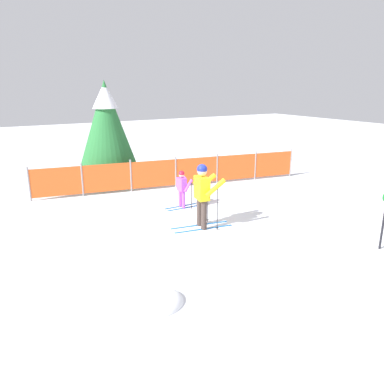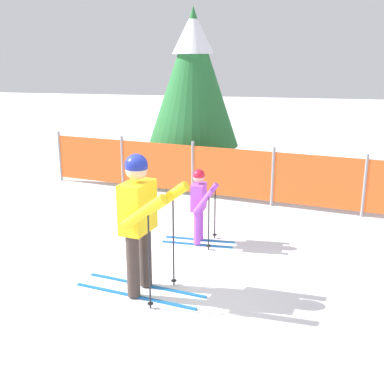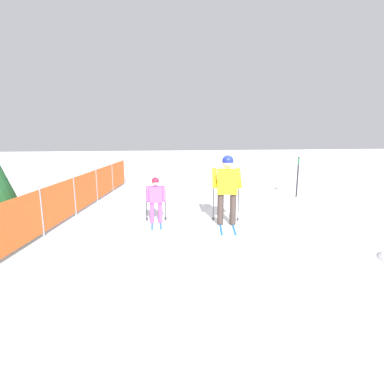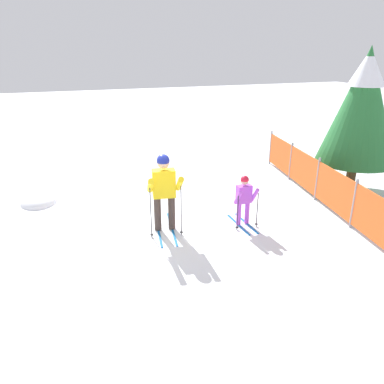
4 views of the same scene
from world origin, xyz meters
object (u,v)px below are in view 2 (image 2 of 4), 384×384
at_px(skier_child, 200,201).
at_px(conifer_far, 193,76).
at_px(skier_adult, 140,212).
at_px(safety_fence, 273,177).

distance_m(skier_child, conifer_far, 4.42).
height_order(skier_adult, skier_child, skier_adult).
xyz_separation_m(safety_fence, conifer_far, (-1.98, 1.71, 1.82)).
distance_m(safety_fence, conifer_far, 3.19).
height_order(skier_child, conifer_far, conifer_far).
relative_size(skier_adult, skier_child, 1.47).
xyz_separation_m(skier_child, conifer_far, (-1.03, 3.94, 1.71)).
relative_size(skier_child, conifer_far, 0.31).
bearing_deg(conifer_far, skier_child, -75.35).
relative_size(skier_adult, conifer_far, 0.45).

